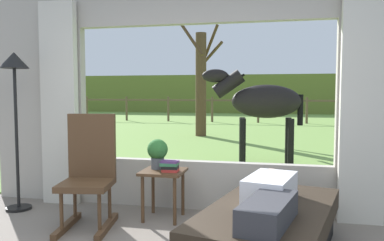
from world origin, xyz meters
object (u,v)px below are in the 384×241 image
(rocking_chair, at_px, (89,172))
(horse, at_px, (262,102))
(potted_plant, at_px, (158,152))
(floor_lamp_left, at_px, (15,83))
(recliner_sofa, at_px, (269,231))
(pasture_tree, at_px, (201,81))
(side_table, at_px, (163,179))
(reclining_person, at_px, (270,196))
(book_stack, at_px, (170,166))

(rocking_chair, relative_size, horse, 0.62)
(potted_plant, distance_m, floor_lamp_left, 1.79)
(potted_plant, bearing_deg, rocking_chair, -144.10)
(recliner_sofa, height_order, pasture_tree, pasture_tree)
(side_table, relative_size, pasture_tree, 0.15)
(reclining_person, height_order, horse, horse)
(recliner_sofa, relative_size, floor_lamp_left, 1.04)
(recliner_sofa, xyz_separation_m, book_stack, (-1.03, 0.69, 0.36))
(rocking_chair, distance_m, horse, 3.97)
(side_table, distance_m, book_stack, 0.19)
(recliner_sofa, distance_m, potted_plant, 1.52)
(book_stack, bearing_deg, rocking_chair, -157.95)
(recliner_sofa, xyz_separation_m, floor_lamp_left, (-2.83, 0.71, 1.22))
(rocking_chair, height_order, floor_lamp_left, floor_lamp_left)
(reclining_person, bearing_deg, recliner_sofa, 103.18)
(side_table, xyz_separation_m, book_stack, (0.09, -0.06, 0.15))
(potted_plant, bearing_deg, horse, 73.39)
(recliner_sofa, height_order, horse, horse)
(potted_plant, xyz_separation_m, floor_lamp_left, (-1.63, -0.10, 0.74))
(reclining_person, distance_m, book_stack, 1.27)
(rocking_chair, xyz_separation_m, horse, (1.53, 3.61, 0.61))
(reclining_person, distance_m, pasture_tree, 8.75)
(horse, bearing_deg, potted_plant, 156.37)
(reclining_person, relative_size, floor_lamp_left, 0.80)
(floor_lamp_left, relative_size, pasture_tree, 0.52)
(potted_plant, relative_size, pasture_tree, 0.09)
(side_table, distance_m, potted_plant, 0.29)
(recliner_sofa, bearing_deg, side_table, 159.41)
(rocking_chair, height_order, potted_plant, rocking_chair)
(rocking_chair, distance_m, side_table, 0.76)
(reclining_person, distance_m, horse, 4.10)
(pasture_tree, bearing_deg, book_stack, -81.14)
(recliner_sofa, bearing_deg, horse, 106.71)
(recliner_sofa, relative_size, reclining_person, 1.30)
(side_table, xyz_separation_m, pasture_tree, (-1.10, 7.59, 1.23))
(rocking_chair, bearing_deg, horse, 57.43)
(pasture_tree, bearing_deg, recliner_sofa, -75.09)
(potted_plant, xyz_separation_m, horse, (0.95, 3.19, 0.45))
(rocking_chair, xyz_separation_m, potted_plant, (0.58, 0.42, 0.16))
(rocking_chair, bearing_deg, reclining_person, -23.33)
(horse, height_order, pasture_tree, pasture_tree)
(reclining_person, xyz_separation_m, potted_plant, (-1.20, 0.86, 0.18))
(potted_plant, bearing_deg, pasture_tree, 97.73)
(potted_plant, relative_size, horse, 0.18)
(recliner_sofa, distance_m, pasture_tree, 8.74)
(reclining_person, bearing_deg, floor_lamp_left, 178.26)
(reclining_person, height_order, potted_plant, potted_plant)
(side_table, xyz_separation_m, horse, (0.87, 3.25, 0.73))
(reclining_person, bearing_deg, horse, 106.67)
(recliner_sofa, xyz_separation_m, potted_plant, (-1.20, 0.81, 0.48))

